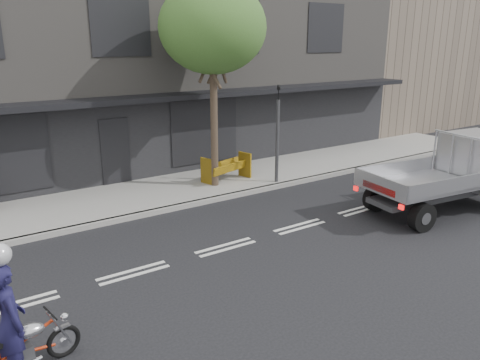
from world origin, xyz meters
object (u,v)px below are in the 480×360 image
object	(u,v)px
street_tree	(213,28)
flatbed_ute	(470,165)
rider	(10,322)
motorcycle	(25,347)
traffic_light_pole	(277,140)
construction_barrier	(230,169)

from	to	relation	value
street_tree	flatbed_ute	xyz separation A→B (m)	(5.60, -5.70, -3.98)
street_tree	rider	distance (m)	10.60
motorcycle	flatbed_ute	world-z (taller)	flatbed_ute
traffic_light_pole	street_tree	bearing A→B (deg)	156.97
rider	flatbed_ute	bearing A→B (deg)	-96.64
rider	construction_barrier	world-z (taller)	rider
street_tree	construction_barrier	world-z (taller)	street_tree
street_tree	traffic_light_pole	world-z (taller)	street_tree
street_tree	motorcycle	bearing A→B (deg)	-138.33
rider	construction_barrier	size ratio (longest dim) A/B	1.12
rider	traffic_light_pole	bearing A→B (deg)	-68.88
traffic_light_pole	flatbed_ute	size ratio (longest dim) A/B	0.68
construction_barrier	traffic_light_pole	bearing A→B (deg)	-32.62
motorcycle	construction_barrier	world-z (taller)	construction_barrier
flatbed_ute	construction_barrier	distance (m)	7.61
street_tree	traffic_light_pole	size ratio (longest dim) A/B	1.93
traffic_light_pole	construction_barrier	xyz separation A→B (m)	(-1.36, 0.87, -1.03)
street_tree	construction_barrier	distance (m)	4.70
flatbed_ute	rider	bearing A→B (deg)	-170.04
motorcycle	rider	world-z (taller)	rider
traffic_light_pole	rider	size ratio (longest dim) A/B	1.86
flatbed_ute	construction_barrier	xyz separation A→B (m)	(-4.97, 5.73, -0.68)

